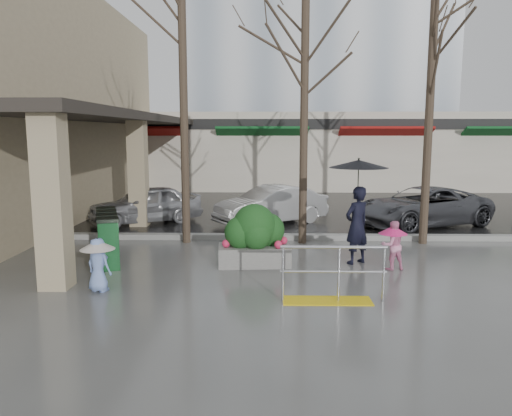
{
  "coord_description": "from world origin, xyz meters",
  "views": [
    {
      "loc": [
        0.19,
        -9.86,
        3.03
      ],
      "look_at": [
        -0.03,
        1.41,
        1.3
      ],
      "focal_mm": 35.0,
      "sensor_mm": 36.0,
      "label": 1
    }
  ],
  "objects_px": {
    "handrail": "(331,281)",
    "tree_mideast": "(432,60)",
    "car_b": "(271,205)",
    "child_pink": "(393,242)",
    "car_a": "(145,204)",
    "planter": "(255,236)",
    "child_blue": "(98,259)",
    "news_boxes": "(107,236)",
    "tree_midwest": "(305,46)",
    "car_c": "(422,206)",
    "woman": "(358,201)",
    "tree_west": "(183,52)"
  },
  "relations": [
    {
      "from": "tree_west",
      "to": "car_c",
      "type": "bearing_deg",
      "value": 19.74
    },
    {
      "from": "tree_midwest",
      "to": "car_b",
      "type": "distance_m",
      "value": 5.47
    },
    {
      "from": "car_c",
      "to": "woman",
      "type": "bearing_deg",
      "value": -55.46
    },
    {
      "from": "handrail",
      "to": "tree_west",
      "type": "xyz_separation_m",
      "value": [
        -3.36,
        4.8,
        4.71
      ]
    },
    {
      "from": "car_a",
      "to": "woman",
      "type": "bearing_deg",
      "value": 22.28
    },
    {
      "from": "news_boxes",
      "to": "handrail",
      "type": "bearing_deg",
      "value": -48.95
    },
    {
      "from": "tree_west",
      "to": "car_b",
      "type": "relative_size",
      "value": 1.78
    },
    {
      "from": "tree_west",
      "to": "car_b",
      "type": "height_order",
      "value": "tree_west"
    },
    {
      "from": "news_boxes",
      "to": "tree_midwest",
      "type": "bearing_deg",
      "value": 3.51
    },
    {
      "from": "tree_mideast",
      "to": "planter",
      "type": "xyz_separation_m",
      "value": [
        -4.56,
        -2.33,
        -4.18
      ]
    },
    {
      "from": "handrail",
      "to": "tree_mideast",
      "type": "bearing_deg",
      "value": 56.81
    },
    {
      "from": "woman",
      "to": "child_pink",
      "type": "xyz_separation_m",
      "value": [
        0.71,
        -0.49,
        -0.83
      ]
    },
    {
      "from": "planter",
      "to": "news_boxes",
      "type": "height_order",
      "value": "planter"
    },
    {
      "from": "tree_west",
      "to": "news_boxes",
      "type": "bearing_deg",
      "value": -128.02
    },
    {
      "from": "child_pink",
      "to": "planter",
      "type": "bearing_deg",
      "value": -19.43
    },
    {
      "from": "tree_mideast",
      "to": "car_b",
      "type": "height_order",
      "value": "tree_mideast"
    },
    {
      "from": "tree_mideast",
      "to": "news_boxes",
      "type": "xyz_separation_m",
      "value": [
        -8.06,
        -1.99,
        -4.28
      ]
    },
    {
      "from": "car_a",
      "to": "tree_midwest",
      "type": "bearing_deg",
      "value": 31.84
    },
    {
      "from": "woman",
      "to": "car_c",
      "type": "xyz_separation_m",
      "value": [
        2.98,
        4.76,
        -0.82
      ]
    },
    {
      "from": "planter",
      "to": "car_a",
      "type": "height_order",
      "value": "planter"
    },
    {
      "from": "tree_mideast",
      "to": "woman",
      "type": "distance_m",
      "value": 4.6
    },
    {
      "from": "news_boxes",
      "to": "car_b",
      "type": "bearing_deg",
      "value": 31.73
    },
    {
      "from": "tree_mideast",
      "to": "car_c",
      "type": "distance_m",
      "value": 5.03
    },
    {
      "from": "handrail",
      "to": "planter",
      "type": "bearing_deg",
      "value": 119.99
    },
    {
      "from": "child_blue",
      "to": "news_boxes",
      "type": "relative_size",
      "value": 0.5
    },
    {
      "from": "woman",
      "to": "car_a",
      "type": "height_order",
      "value": "woman"
    },
    {
      "from": "handrail",
      "to": "news_boxes",
      "type": "xyz_separation_m",
      "value": [
        -4.92,
        2.81,
        0.2
      ]
    },
    {
      "from": "child_blue",
      "to": "planter",
      "type": "relative_size",
      "value": 0.62
    },
    {
      "from": "handrail",
      "to": "child_blue",
      "type": "xyz_separation_m",
      "value": [
        -4.36,
        0.49,
        0.27
      ]
    },
    {
      "from": "woman",
      "to": "child_pink",
      "type": "distance_m",
      "value": 1.2
    },
    {
      "from": "news_boxes",
      "to": "car_a",
      "type": "relative_size",
      "value": 0.57
    },
    {
      "from": "woman",
      "to": "child_blue",
      "type": "distance_m",
      "value": 5.77
    },
    {
      "from": "tree_west",
      "to": "car_c",
      "type": "relative_size",
      "value": 1.5
    },
    {
      "from": "car_b",
      "to": "tree_mideast",
      "type": "bearing_deg",
      "value": 22.27
    },
    {
      "from": "child_blue",
      "to": "planter",
      "type": "height_order",
      "value": "planter"
    },
    {
      "from": "car_b",
      "to": "planter",
      "type": "bearing_deg",
      "value": -37.95
    },
    {
      "from": "tree_midwest",
      "to": "car_b",
      "type": "bearing_deg",
      "value": 106.27
    },
    {
      "from": "car_b",
      "to": "tree_midwest",
      "type": "bearing_deg",
      "value": -16.9
    },
    {
      "from": "car_a",
      "to": "car_b",
      "type": "height_order",
      "value": "same"
    },
    {
      "from": "tree_mideast",
      "to": "child_pink",
      "type": "bearing_deg",
      "value": -119.69
    },
    {
      "from": "child_pink",
      "to": "car_a",
      "type": "relative_size",
      "value": 0.29
    },
    {
      "from": "child_blue",
      "to": "tree_west",
      "type": "bearing_deg",
      "value": -80.01
    },
    {
      "from": "tree_midwest",
      "to": "news_boxes",
      "type": "bearing_deg",
      "value": -157.3
    },
    {
      "from": "tree_west",
      "to": "tree_midwest",
      "type": "height_order",
      "value": "tree_midwest"
    },
    {
      "from": "tree_midwest",
      "to": "tree_mideast",
      "type": "bearing_deg",
      "value": -0.0
    },
    {
      "from": "news_boxes",
      "to": "car_b",
      "type": "relative_size",
      "value": 0.55
    },
    {
      "from": "tree_mideast",
      "to": "woman",
      "type": "relative_size",
      "value": 2.66
    },
    {
      "from": "child_pink",
      "to": "planter",
      "type": "height_order",
      "value": "planter"
    },
    {
      "from": "tree_midwest",
      "to": "handrail",
      "type": "bearing_deg",
      "value": -88.09
    },
    {
      "from": "woman",
      "to": "planter",
      "type": "height_order",
      "value": "woman"
    }
  ]
}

